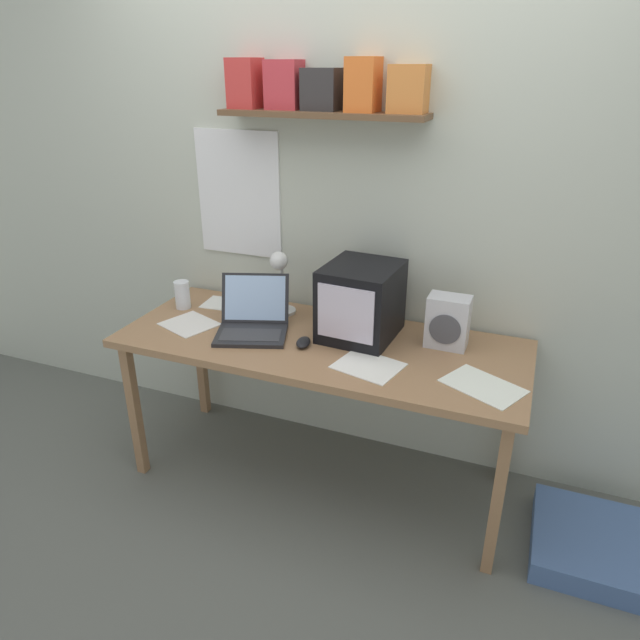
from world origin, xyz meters
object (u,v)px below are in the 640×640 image
object	(u,v)px
printed_handout	(483,386)
loose_paper_near_laptop	(368,366)
desk_lamp	(280,276)
open_notebook	(226,304)
crt_monitor	(361,301)
space_heater	(448,322)
computer_mouse	(303,342)
laptop	(253,319)
juice_glass	(183,296)
floor_cushion	(596,546)
corner_desk	(320,352)
loose_paper_near_monitor	(189,324)

from	to	relation	value
printed_handout	loose_paper_near_laptop	xyz separation A→B (m)	(-0.46, -0.01, 0.00)
desk_lamp	open_notebook	world-z (taller)	desk_lamp
crt_monitor	space_heater	distance (m)	0.39
computer_mouse	printed_handout	distance (m)	0.78
laptop	printed_handout	size ratio (longest dim) A/B	1.18
juice_glass	floor_cushion	world-z (taller)	juice_glass
printed_handout	loose_paper_near_laptop	size ratio (longest dim) A/B	1.16
corner_desk	laptop	bearing A→B (deg)	-177.32
corner_desk	printed_handout	size ratio (longest dim) A/B	5.26
corner_desk	computer_mouse	distance (m)	0.12
loose_paper_near_monitor	laptop	bearing A→B (deg)	9.78
computer_mouse	loose_paper_near_laptop	distance (m)	0.33
loose_paper_near_laptop	open_notebook	size ratio (longest dim) A/B	1.25
desk_lamp	printed_handout	world-z (taller)	desk_lamp
space_heater	computer_mouse	bearing A→B (deg)	-157.59
space_heater	floor_cushion	distance (m)	1.11
juice_glass	loose_paper_near_monitor	xyz separation A→B (m)	(0.14, -0.16, -0.06)
juice_glass	laptop	bearing A→B (deg)	-13.52
crt_monitor	space_heater	xyz separation A→B (m)	(0.38, 0.04, -0.05)
laptop	floor_cushion	xyz separation A→B (m)	(1.58, -0.04, -0.76)
space_heater	loose_paper_near_monitor	distance (m)	1.20
computer_mouse	loose_paper_near_monitor	world-z (taller)	computer_mouse
computer_mouse	space_heater	bearing A→B (deg)	21.60
computer_mouse	loose_paper_near_monitor	bearing A→B (deg)	179.42
loose_paper_near_monitor	open_notebook	world-z (taller)	same
floor_cushion	open_notebook	bearing A→B (deg)	171.97
desk_lamp	juice_glass	world-z (taller)	desk_lamp
crt_monitor	desk_lamp	bearing A→B (deg)	174.44
loose_paper_near_monitor	computer_mouse	bearing A→B (deg)	-0.58
desk_lamp	juice_glass	xyz separation A→B (m)	(-0.50, -0.10, -0.14)
corner_desk	space_heater	size ratio (longest dim) A/B	7.88
juice_glass	open_notebook	distance (m)	0.22
laptop	space_heater	world-z (taller)	laptop
space_heater	loose_paper_near_monitor	size ratio (longest dim) A/B	0.78
loose_paper_near_monitor	loose_paper_near_laptop	bearing A→B (deg)	-4.98
corner_desk	floor_cushion	size ratio (longest dim) A/B	3.59
juice_glass	loose_paper_near_laptop	size ratio (longest dim) A/B	0.47
crt_monitor	desk_lamp	world-z (taller)	crt_monitor
crt_monitor	desk_lamp	size ratio (longest dim) A/B	1.14
crt_monitor	desk_lamp	distance (m)	0.44
juice_glass	crt_monitor	bearing A→B (deg)	1.56
juice_glass	desk_lamp	bearing A→B (deg)	11.00
loose_paper_near_monitor	loose_paper_near_laptop	xyz separation A→B (m)	(0.91, -0.08, 0.00)
space_heater	printed_handout	distance (m)	0.37
laptop	printed_handout	xyz separation A→B (m)	(1.05, -0.13, -0.06)
juice_glass	printed_handout	xyz separation A→B (m)	(1.51, -0.23, -0.06)
space_heater	printed_handout	world-z (taller)	space_heater
printed_handout	floor_cushion	size ratio (longest dim) A/B	0.68
computer_mouse	crt_monitor	bearing A→B (deg)	44.59
corner_desk	printed_handout	bearing A→B (deg)	-10.92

